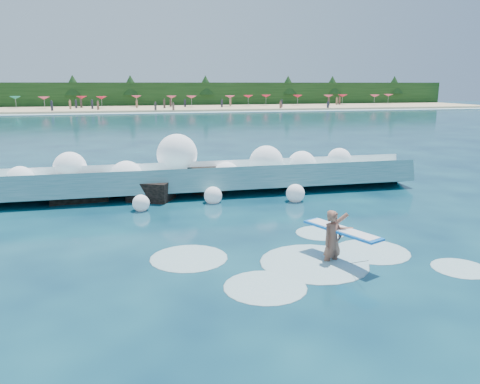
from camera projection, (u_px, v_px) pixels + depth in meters
The scene contains 11 objects.
ground at pixel (207, 248), 14.02m from camera, with size 200.00×200.00×0.00m, color #072139.
beach at pixel (139, 109), 87.87m from camera, with size 140.00×20.00×0.40m, color tan.
wet_band at pixel (140, 113), 77.49m from camera, with size 140.00×5.00×0.08m, color silver.
treeline at pixel (137, 95), 96.82m from camera, with size 140.00×4.00×5.00m, color black.
breaking_wave at pixel (198, 179), 21.25m from camera, with size 20.00×3.04×1.72m.
rock_cluster at pixel (141, 186), 20.44m from camera, with size 8.15×3.32×1.35m.
surfer_with_board at pixel (335, 239), 12.81m from camera, with size 1.47×2.93×1.78m.
wave_spray at pixel (197, 166), 21.12m from camera, with size 15.29×4.70×2.68m.
surf_foam at pixel (305, 261), 13.02m from camera, with size 8.84×5.46×0.15m.
beach_umbrellas at pixel (136, 97), 88.95m from camera, with size 112.90×6.68×0.50m.
beachgoers at pixel (174, 105), 84.86m from camera, with size 101.05×13.37×1.93m.
Camera 1 is at (-2.12, -13.14, 4.83)m, focal length 35.00 mm.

